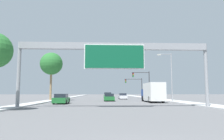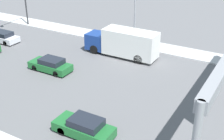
{
  "view_description": "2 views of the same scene",
  "coord_description": "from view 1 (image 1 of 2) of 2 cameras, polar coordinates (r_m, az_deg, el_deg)",
  "views": [
    {
      "loc": [
        -1.28,
        -4.97,
        1.65
      ],
      "look_at": [
        0.0,
        23.33,
        4.51
      ],
      "focal_mm": 35.0,
      "sensor_mm": 36.0,
      "label": 1
    },
    {
      "loc": [
        -21.59,
        15.66,
        13.72
      ],
      "look_at": [
        0.0,
        28.05,
        1.78
      ],
      "focal_mm": 50.0,
      "sensor_mm": 36.0,
      "label": 2
    }
  ],
  "objects": [
    {
      "name": "sidewalk_right",
      "position": [
        66.19,
        8.38,
        -7.06
      ],
      "size": [
        3.0,
        120.0,
        0.15
      ],
      "color": "#BDBDBD",
      "rests_on": "ground"
    },
    {
      "name": "median_strip_left",
      "position": [
        65.68,
        -10.97,
        -7.03
      ],
      "size": [
        2.0,
        120.0,
        0.15
      ],
      "color": "#BDBDBD",
      "rests_on": "ground"
    },
    {
      "name": "sign_gantry",
      "position": [
        23.29,
        0.61,
        4.48
      ],
      "size": [
        20.27,
        0.73,
        6.87
      ],
      "color": "gray",
      "rests_on": "ground"
    },
    {
      "name": "car_near_center",
      "position": [
        31.78,
        -13.07,
        -7.39
      ],
      "size": [
        1.79,
        4.39,
        1.39
      ],
      "color": "#1E662D",
      "rests_on": "ground"
    },
    {
      "name": "car_far_left",
      "position": [
        50.46,
        -1.15,
        -6.81
      ],
      "size": [
        1.78,
        4.67,
        1.55
      ],
      "color": "#1E662D",
      "rests_on": "ground"
    },
    {
      "name": "car_near_right",
      "position": [
        51.06,
        2.8,
        -6.88
      ],
      "size": [
        1.77,
        4.48,
        1.36
      ],
      "color": "silver",
      "rests_on": "ground"
    },
    {
      "name": "car_near_left",
      "position": [
        40.17,
        -0.77,
        -7.19
      ],
      "size": [
        1.84,
        4.41,
        1.36
      ],
      "color": "#1E662D",
      "rests_on": "ground"
    },
    {
      "name": "truck_box_primary",
      "position": [
        36.49,
        10.58,
        -5.77
      ],
      "size": [
        2.33,
        8.34,
        3.1
      ],
      "color": "navy",
      "rests_on": "ground"
    },
    {
      "name": "traffic_light_near_intersection",
      "position": [
        54.02,
        8.31,
        -2.68
      ],
      "size": [
        4.41,
        0.32,
        6.71
      ],
      "color": "#2D2D30",
      "rests_on": "ground"
    },
    {
      "name": "traffic_light_mid_block",
      "position": [
        63.76,
        6.23,
        -3.71
      ],
      "size": [
        5.21,
        0.32,
        5.66
      ],
      "color": "#2D2D30",
      "rests_on": "ground"
    },
    {
      "name": "palm_tree_background",
      "position": [
        43.0,
        -15.56,
        1.54
      ],
      "size": [
        4.23,
        4.23,
        9.12
      ],
      "color": "#8C704C",
      "rests_on": "ground"
    },
    {
      "name": "street_lamp_right",
      "position": [
        37.78,
        14.86,
        -0.75
      ],
      "size": [
        2.45,
        0.28,
        8.14
      ],
      "color": "gray",
      "rests_on": "ground"
    }
  ]
}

